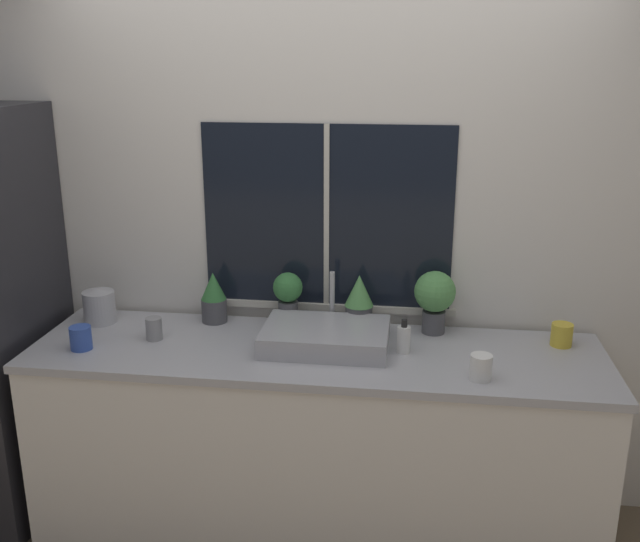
# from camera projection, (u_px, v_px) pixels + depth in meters

# --- Properties ---
(wall_back) EXTENTS (8.00, 0.09, 2.70)m
(wall_back) POSITION_uv_depth(u_px,v_px,m) (328.00, 224.00, 3.29)
(wall_back) COLOR silver
(wall_back) RESTS_ON ground_plane
(counter) EXTENTS (2.45, 0.69, 0.90)m
(counter) POSITION_uv_depth(u_px,v_px,m) (316.00, 442.00, 3.17)
(counter) COLOR white
(counter) RESTS_ON ground_plane
(sink) EXTENTS (0.53, 0.43, 0.27)m
(sink) POSITION_uv_depth(u_px,v_px,m) (326.00, 336.00, 3.06)
(sink) COLOR #ADADB2
(sink) RESTS_ON counter
(potted_plant_far_left) EXTENTS (0.12, 0.12, 0.24)m
(potted_plant_far_left) POSITION_uv_depth(u_px,v_px,m) (214.00, 297.00, 3.32)
(potted_plant_far_left) COLOR #4C4C51
(potted_plant_far_left) RESTS_ON counter
(potted_plant_center_left) EXTENTS (0.14, 0.14, 0.25)m
(potted_plant_center_left) POSITION_uv_depth(u_px,v_px,m) (288.00, 295.00, 3.27)
(potted_plant_center_left) COLOR #4C4C51
(potted_plant_center_left) RESTS_ON counter
(potted_plant_center_right) EXTENTS (0.13, 0.13, 0.26)m
(potted_plant_center_right) POSITION_uv_depth(u_px,v_px,m) (359.00, 301.00, 3.23)
(potted_plant_center_right) COLOR #4C4C51
(potted_plant_center_right) RESTS_ON counter
(potted_plant_far_right) EXTENTS (0.18, 0.18, 0.29)m
(potted_plant_far_right) POSITION_uv_depth(u_px,v_px,m) (435.00, 296.00, 3.17)
(potted_plant_far_right) COLOR #4C4C51
(potted_plant_far_right) RESTS_ON counter
(soap_bottle) EXTENTS (0.06, 0.06, 0.15)m
(soap_bottle) POSITION_uv_depth(u_px,v_px,m) (404.00, 339.00, 2.99)
(soap_bottle) COLOR white
(soap_bottle) RESTS_ON counter
(mug_grey) EXTENTS (0.07, 0.07, 0.10)m
(mug_grey) POSITION_uv_depth(u_px,v_px,m) (154.00, 329.00, 3.13)
(mug_grey) COLOR gray
(mug_grey) RESTS_ON counter
(mug_white) EXTENTS (0.08, 0.08, 0.10)m
(mug_white) POSITION_uv_depth(u_px,v_px,m) (481.00, 367.00, 2.74)
(mug_white) COLOR white
(mug_white) RESTS_ON counter
(mug_yellow) EXTENTS (0.09, 0.09, 0.10)m
(mug_yellow) POSITION_uv_depth(u_px,v_px,m) (562.00, 335.00, 3.06)
(mug_yellow) COLOR gold
(mug_yellow) RESTS_ON counter
(mug_blue) EXTENTS (0.09, 0.09, 0.10)m
(mug_blue) POSITION_uv_depth(u_px,v_px,m) (81.00, 338.00, 3.03)
(mug_blue) COLOR #3351AD
(mug_blue) RESTS_ON counter
(kettle) EXTENTS (0.15, 0.15, 0.17)m
(kettle) POSITION_uv_depth(u_px,v_px,m) (99.00, 306.00, 3.32)
(kettle) COLOR #B2B2B7
(kettle) RESTS_ON counter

